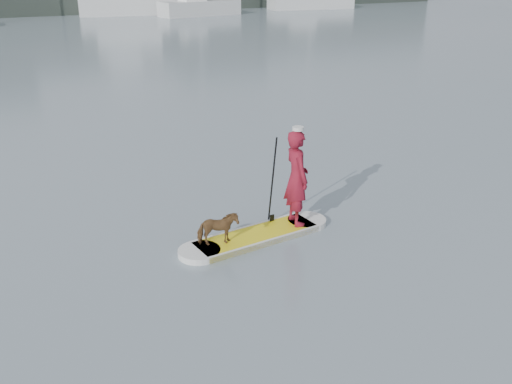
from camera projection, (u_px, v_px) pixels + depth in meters
name	position (u px, v px, depth m)	size (l,w,h in m)	color
ground	(405.00, 199.00, 13.08)	(140.00, 140.00, 0.00)	slate
paddleboard	(256.00, 236.00, 11.20)	(3.28, 1.08, 0.12)	yellow
paddler	(297.00, 178.00, 11.28)	(0.71, 0.47, 1.95)	maroon
white_cap	(298.00, 129.00, 10.90)	(0.22, 0.22, 0.07)	silver
dog	(218.00, 229.00, 10.64)	(0.35, 0.76, 0.64)	brown
paddle	(272.00, 190.00, 11.45)	(0.10, 0.30, 2.00)	black
sailboat_e	(199.00, 7.00, 54.38)	(8.12, 3.76, 11.33)	silver
sailboat_f	(310.00, 0.00, 61.63)	(9.44, 3.68, 13.78)	silver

